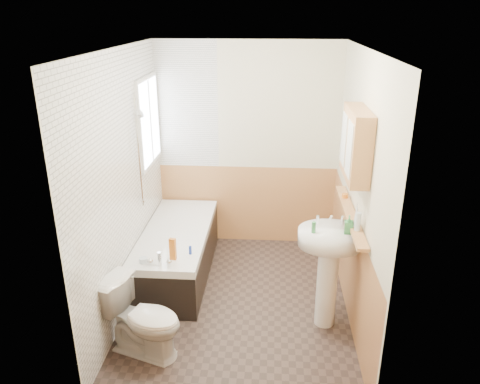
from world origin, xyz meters
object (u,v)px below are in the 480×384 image
at_px(bathtub, 177,251).
at_px(pine_shelf, 350,214).
at_px(sink, 329,258).
at_px(medicine_cabinet, 356,144).
at_px(toilet, 143,319).

bearing_deg(bathtub, pine_shelf, -17.16).
bearing_deg(sink, medicine_cabinet, 44.08).
relative_size(bathtub, toilet, 2.47).
height_order(toilet, pine_shelf, pine_shelf).
height_order(toilet, medicine_cabinet, medicine_cabinet).
relative_size(bathtub, medicine_cabinet, 2.60).
bearing_deg(sink, toilet, -154.79).
bearing_deg(bathtub, sink, -26.65).
bearing_deg(medicine_cabinet, toilet, -159.83).
bearing_deg(pine_shelf, medicine_cabinet, -103.97).
xyz_separation_m(bathtub, toilet, (-0.03, -1.31, 0.06)).
height_order(bathtub, pine_shelf, pine_shelf).
bearing_deg(bathtub, medicine_cabinet, -20.71).
xyz_separation_m(sink, pine_shelf, (0.20, 0.24, 0.33)).
distance_m(toilet, medicine_cabinet, 2.35).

